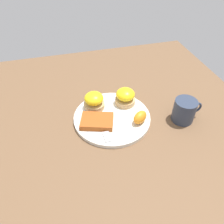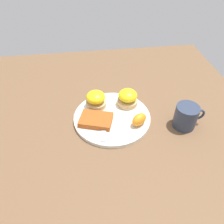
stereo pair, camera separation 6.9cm
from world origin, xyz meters
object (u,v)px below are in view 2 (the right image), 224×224
object	(u,v)px
fork	(100,121)
cup	(186,116)
sandwich_benedict_right	(96,100)
orange_wedge	(139,120)
hashbrown_patty	(96,120)
sandwich_benedict_left	(128,98)

from	to	relation	value
fork	cup	bearing A→B (deg)	-8.89
sandwich_benedict_right	orange_wedge	xyz separation A→B (m)	(0.14, -0.12, -0.01)
sandwich_benedict_right	hashbrown_patty	size ratio (longest dim) A/B	0.69
sandwich_benedict_left	cup	bearing A→B (deg)	-34.96
hashbrown_patty	orange_wedge	bearing A→B (deg)	-12.11
sandwich_benedict_left	fork	world-z (taller)	sandwich_benedict_left
sandwich_benedict_right	hashbrown_patty	xyz separation A→B (m)	(-0.01, -0.09, -0.02)
fork	sandwich_benedict_right	bearing A→B (deg)	94.26
sandwich_benedict_left	sandwich_benedict_right	xyz separation A→B (m)	(-0.12, 0.01, 0.00)
orange_wedge	hashbrown_patty	bearing A→B (deg)	167.89
sandwich_benedict_right	orange_wedge	distance (m)	0.18
orange_wedge	cup	distance (m)	0.16
sandwich_benedict_left	hashbrown_patty	world-z (taller)	sandwich_benedict_left
hashbrown_patty	cup	xyz separation A→B (m)	(0.31, -0.05, 0.02)
sandwich_benedict_left	fork	distance (m)	0.14
orange_wedge	fork	world-z (taller)	orange_wedge
sandwich_benedict_left	orange_wedge	distance (m)	0.11
sandwich_benedict_left	hashbrown_patty	size ratio (longest dim) A/B	0.69
fork	cup	distance (m)	0.30
fork	cup	xyz separation A→B (m)	(0.29, -0.05, 0.03)
sandwich_benedict_left	orange_wedge	world-z (taller)	sandwich_benedict_left
sandwich_benedict_right	hashbrown_patty	bearing A→B (deg)	-95.17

